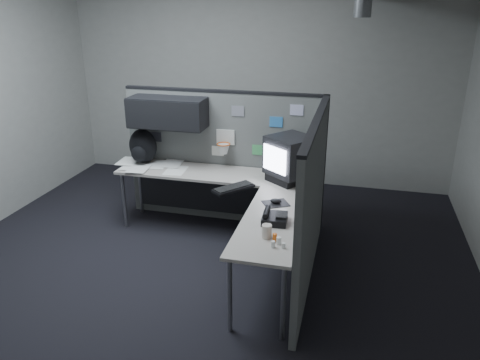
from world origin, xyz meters
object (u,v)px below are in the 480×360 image
(monitor, at_px, (290,158))
(phone, at_px, (274,218))
(backpack, at_px, (143,147))
(desk, at_px, (229,193))
(keyboard, at_px, (233,188))

(monitor, relative_size, phone, 2.40)
(backpack, bearing_deg, desk, -1.15)
(keyboard, bearing_deg, desk, 112.78)
(keyboard, relative_size, backpack, 1.09)
(desk, bearing_deg, keyboard, -61.13)
(backpack, bearing_deg, phone, -16.60)
(desk, relative_size, monitor, 3.76)
(keyboard, bearing_deg, phone, -55.77)
(desk, height_order, backpack, backpack)
(phone, bearing_deg, monitor, 97.10)
(desk, bearing_deg, phone, -51.87)
(desk, distance_m, backpack, 1.29)
(monitor, distance_m, keyboard, 0.71)
(phone, bearing_deg, backpack, 152.59)
(desk, xyz_separation_m, monitor, (0.63, 0.24, 0.38))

